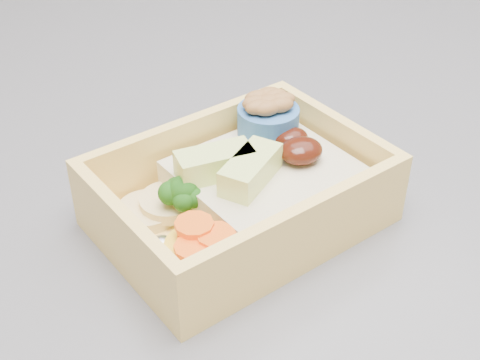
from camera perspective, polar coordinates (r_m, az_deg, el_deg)
name	(u,v)px	position (r m, az deg, el deg)	size (l,w,h in m)	color
bento_box	(245,189)	(0.42, 0.41, -0.81)	(0.20, 0.17, 0.06)	#FFD169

